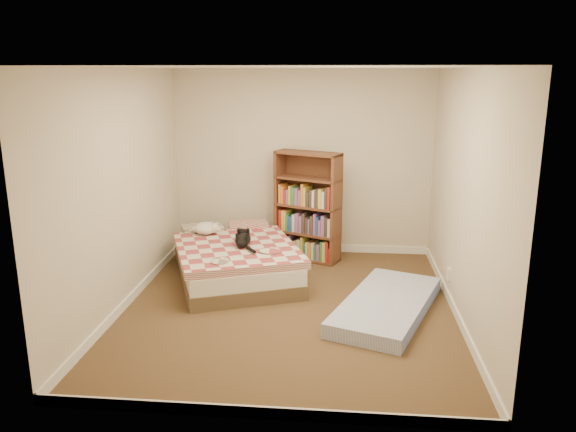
# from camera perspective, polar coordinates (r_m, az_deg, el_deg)

# --- Properties ---
(room) EXTENTS (3.51, 4.01, 2.51)m
(room) POSITION_cam_1_polar(r_m,az_deg,el_deg) (5.72, 0.07, 1.72)
(room) COLOR #43311D
(room) RESTS_ON ground
(bed) EXTENTS (1.88, 2.21, 0.50)m
(bed) POSITION_cam_1_polar(r_m,az_deg,el_deg) (6.93, -5.34, -4.39)
(bed) COLOR brown
(bed) RESTS_ON room
(bookshelf) EXTENTS (0.99, 0.63, 1.45)m
(bookshelf) POSITION_cam_1_polar(r_m,az_deg,el_deg) (7.49, 2.00, -0.38)
(bookshelf) COLOR #562F1D
(bookshelf) RESTS_ON room
(floor_mattress) EXTENTS (1.33, 1.89, 0.16)m
(floor_mattress) POSITION_cam_1_polar(r_m,az_deg,el_deg) (6.05, 9.96, -8.95)
(floor_mattress) COLOR #7A8BCB
(floor_mattress) RESTS_ON room
(black_cat) EXTENTS (0.25, 0.67, 0.15)m
(black_cat) POSITION_cam_1_polar(r_m,az_deg,el_deg) (6.74, -4.52, -2.34)
(black_cat) COLOR black
(black_cat) RESTS_ON bed
(white_dog) EXTENTS (0.40, 0.41, 0.15)m
(white_dog) POSITION_cam_1_polar(r_m,az_deg,el_deg) (7.21, -8.33, -1.25)
(white_dog) COLOR white
(white_dog) RESTS_ON bed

